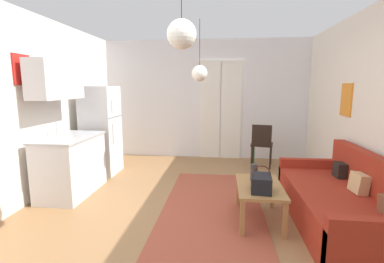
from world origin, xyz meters
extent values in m
cube|color=#996D44|center=(0.00, 0.00, -0.05)|extent=(5.10, 7.22, 0.10)
cube|color=silver|center=(0.00, 3.36, 1.32)|extent=(4.70, 0.10, 2.64)
cube|color=white|center=(0.12, 3.30, 1.06)|extent=(0.45, 0.02, 2.13)
cube|color=white|center=(0.59, 3.30, 1.06)|extent=(0.45, 0.02, 2.13)
cube|color=white|center=(0.36, 3.29, 2.16)|extent=(1.00, 0.03, 0.06)
cube|color=orange|center=(2.24, 1.45, 1.42)|extent=(0.02, 0.34, 0.49)
cube|color=red|center=(-2.24, 0.53, 1.84)|extent=(0.02, 0.32, 0.40)
cube|color=#9E4733|center=(0.29, 0.52, 0.01)|extent=(1.32, 2.94, 0.01)
cube|color=maroon|center=(1.74, 0.29, 0.21)|extent=(0.92, 2.02, 0.41)
cube|color=maroon|center=(2.12, 0.29, 0.42)|extent=(0.15, 2.02, 0.84)
cube|color=maroon|center=(1.74, -0.67, 0.27)|extent=(0.92, 0.11, 0.55)
cube|color=maroon|center=(1.74, 1.24, 0.27)|extent=(0.92, 0.11, 0.55)
cube|color=tan|center=(1.97, 0.28, 0.52)|extent=(0.16, 0.24, 0.24)
cube|color=black|center=(1.98, 0.84, 0.51)|extent=(0.13, 0.20, 0.20)
cube|color=#A87542|center=(0.86, 0.31, 0.43)|extent=(0.53, 0.86, 0.04)
cube|color=#A87542|center=(0.64, -0.08, 0.21)|extent=(0.05, 0.05, 0.41)
cube|color=#A87542|center=(1.09, -0.08, 0.21)|extent=(0.05, 0.05, 0.41)
cube|color=#A87542|center=(0.64, 0.70, 0.21)|extent=(0.05, 0.05, 0.41)
cube|color=#A87542|center=(1.09, 0.70, 0.21)|extent=(0.05, 0.05, 0.41)
cylinder|color=#2D2D33|center=(0.81, 0.48, 0.55)|extent=(0.09, 0.09, 0.21)
cylinder|color=#477F42|center=(0.81, 0.48, 0.76)|extent=(0.01, 0.01, 0.22)
cube|color=black|center=(0.85, 0.12, 0.54)|extent=(0.25, 0.33, 0.18)
torus|color=#512319|center=(0.85, 0.12, 0.65)|extent=(0.20, 0.01, 0.20)
cube|color=white|center=(-1.83, 1.92, 0.81)|extent=(0.56, 0.64, 1.62)
cube|color=#4C4C51|center=(-1.55, 1.92, 1.07)|extent=(0.01, 0.62, 0.01)
cylinder|color=#B7BABF|center=(-1.53, 1.75, 1.26)|extent=(0.02, 0.02, 0.23)
cylinder|color=#B7BABF|center=(-1.53, 1.75, 0.78)|extent=(0.02, 0.02, 0.36)
cube|color=silver|center=(-1.86, 0.89, 0.43)|extent=(0.60, 1.09, 0.85)
cube|color=#B7BABF|center=(-1.86, 0.89, 0.87)|extent=(0.63, 1.12, 0.03)
cube|color=#999BA0|center=(-1.86, 0.97, 0.82)|extent=(0.36, 0.40, 0.10)
cylinder|color=#B7BABF|center=(-2.10, 0.97, 0.98)|extent=(0.02, 0.02, 0.20)
cube|color=silver|center=(-2.00, 0.89, 1.71)|extent=(0.32, 0.98, 0.55)
cylinder|color=black|center=(1.42, 2.83, 0.22)|extent=(0.03, 0.03, 0.45)
cylinder|color=black|center=(1.07, 2.90, 0.22)|extent=(0.03, 0.03, 0.45)
cylinder|color=black|center=(1.35, 2.49, 0.22)|extent=(0.03, 0.03, 0.45)
cylinder|color=black|center=(1.00, 2.57, 0.22)|extent=(0.03, 0.03, 0.45)
cube|color=black|center=(1.21, 2.70, 0.46)|extent=(0.49, 0.48, 0.04)
cube|color=black|center=(1.17, 2.52, 0.67)|extent=(0.38, 0.11, 0.41)
sphere|color=white|center=(-0.01, -0.16, 2.12)|extent=(0.29, 0.29, 0.29)
cylinder|color=black|center=(0.03, 1.49, 2.29)|extent=(0.01, 0.01, 0.69)
sphere|color=white|center=(0.03, 1.49, 1.82)|extent=(0.25, 0.25, 0.25)
camera|label=1|loc=(0.40, -2.94, 1.62)|focal=25.92mm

